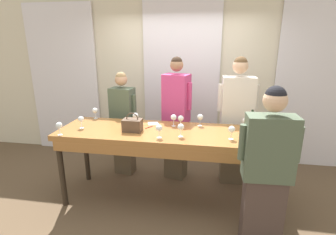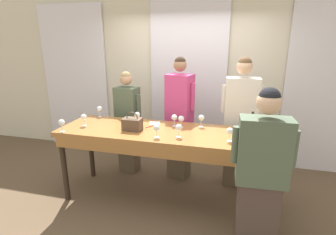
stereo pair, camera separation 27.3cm
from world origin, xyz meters
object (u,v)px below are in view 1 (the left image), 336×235
wine_glass_front_mid (159,128)px  wine_glass_by_bottle (181,127)px  tasting_bar (167,138)px  wine_bottle (251,126)px  wine_glass_front_left (95,111)px  wine_glass_back_right (200,117)px  host_pouring (267,171)px  wine_glass_near_host (81,119)px  wine_glass_back_mid (136,116)px  wine_glass_center_left (232,130)px  guest_cream_sweater (236,122)px  wine_glass_back_left (181,119)px  wine_glass_by_handbag (265,121)px  wine_glass_center_right (246,121)px  guest_olive_jacket (123,123)px  wine_glass_center_mid (59,126)px  wine_glass_front_right (174,118)px  guest_pink_top (176,119)px  handbag (132,125)px

wine_glass_front_mid → wine_glass_by_bottle: (0.24, 0.08, 0.00)m
tasting_bar → wine_bottle: bearing=2.9°
wine_glass_front_left → wine_glass_back_right: bearing=-3.3°
wine_glass_back_right → host_pouring: host_pouring is taller
tasting_bar → wine_glass_front_mid: size_ratio=17.17×
wine_glass_near_host → wine_glass_back_mid: bearing=23.1°
wine_glass_center_left → wine_glass_back_mid: same height
guest_cream_sweater → wine_glass_near_host: bearing=-159.8°
wine_bottle → wine_glass_back_left: bearing=170.4°
wine_glass_near_host → wine_glass_by_handbag: 2.32m
wine_glass_center_right → guest_olive_jacket: (-1.76, 0.44, -0.26)m
tasting_bar → wine_glass_center_left: bearing=-10.2°
wine_glass_center_mid → wine_glass_by_handbag: size_ratio=1.00×
wine_bottle → wine_glass_back_left: 0.87m
wine_glass_by_bottle → wine_glass_front_right: bearing=110.4°
wine_glass_center_right → wine_glass_back_left: (-0.81, -0.04, -0.00)m
guest_olive_jacket → host_pouring: (1.88, -1.32, 0.03)m
wine_glass_by_handbag → wine_glass_center_left: bearing=-136.3°
wine_bottle → wine_glass_front_right: bearing=169.7°
wine_glass_back_left → wine_glass_near_host: size_ratio=1.00×
guest_pink_top → wine_glass_by_handbag: bearing=-18.9°
wine_glass_front_left → wine_glass_front_right: same height
wine_glass_front_mid → wine_glass_back_left: 0.47m
wine_glass_center_right → guest_pink_top: 1.05m
wine_glass_back_mid → tasting_bar: bearing=-25.4°
wine_glass_center_right → host_pouring: (0.12, -0.87, -0.23)m
wine_glass_center_left → guest_pink_top: size_ratio=0.09×
wine_glass_back_right → guest_olive_jacket: guest_olive_jacket is taller
guest_olive_jacket → wine_glass_front_right: bearing=-28.0°
tasting_bar → wine_glass_back_mid: (-0.46, 0.22, 0.20)m
wine_glass_front_left → wine_glass_front_right: (1.16, -0.15, 0.00)m
tasting_bar → wine_bottle: wine_bottle is taller
wine_glass_center_left → wine_glass_back_right: 0.57m
wine_bottle → wine_glass_back_left: size_ratio=1.94×
handbag → host_pouring: bearing=-21.4°
guest_pink_top → wine_glass_front_mid: bearing=-94.8°
wine_glass_front_mid → wine_glass_by_handbag: bearing=21.9°
handbag → guest_cream_sweater: size_ratio=0.13×
wine_glass_center_right → guest_cream_sweater: size_ratio=0.09×
wine_glass_center_left → guest_pink_top: (-0.74, 0.81, -0.15)m
wine_glass_by_bottle → wine_glass_back_left: bearing=97.1°
wine_glass_front_right → wine_glass_near_host: size_ratio=1.00×
wine_glass_near_host → host_pouring: bearing=-15.1°
wine_glass_back_left → wine_glass_back_mid: same height
tasting_bar → wine_glass_front_right: size_ratio=17.17×
wine_glass_center_right → guest_olive_jacket: 1.83m
wine_glass_center_mid → wine_glass_back_right: same height
wine_glass_center_left → wine_glass_center_right: bearing=62.5°
wine_glass_center_left → wine_glass_back_right: same height
wine_glass_front_mid → wine_glass_back_mid: same height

